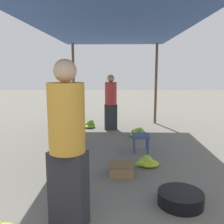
{
  "coord_description": "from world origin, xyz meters",
  "views": [
    {
      "loc": [
        0.13,
        -1.54,
        1.65
      ],
      "look_at": [
        0.0,
        3.21,
        0.86
      ],
      "focal_mm": 40.0,
      "sensor_mm": 36.0,
      "label": 1
    }
  ],
  "objects_px": {
    "stool": "(141,138)",
    "banana_pile_right_1": "(139,133)",
    "banana_pile_left_0": "(66,176)",
    "banana_pile_left_2": "(76,143)",
    "crate_near": "(121,169)",
    "basin_black": "(181,198)",
    "shopper_walking_mid": "(111,101)",
    "vendor_foreground": "(67,143)",
    "banana_pile_right_0": "(147,162)",
    "banana_pile_left_1": "(89,125)"
  },
  "relations": [
    {
      "from": "stool",
      "to": "banana_pile_right_1",
      "type": "height_order",
      "value": "stool"
    },
    {
      "from": "banana_pile_left_0",
      "to": "banana_pile_left_2",
      "type": "xyz_separation_m",
      "value": [
        -0.14,
        1.64,
        0.02
      ]
    },
    {
      "from": "crate_near",
      "to": "banana_pile_right_1",
      "type": "bearing_deg",
      "value": 78.47
    },
    {
      "from": "banana_pile_left_0",
      "to": "crate_near",
      "type": "height_order",
      "value": "banana_pile_left_0"
    },
    {
      "from": "banana_pile_left_0",
      "to": "banana_pile_right_1",
      "type": "height_order",
      "value": "banana_pile_right_1"
    },
    {
      "from": "banana_pile_left_2",
      "to": "banana_pile_right_1",
      "type": "distance_m",
      "value": 1.75
    },
    {
      "from": "banana_pile_left_2",
      "to": "crate_near",
      "type": "distance_m",
      "value": 1.69
    },
    {
      "from": "basin_black",
      "to": "shopper_walking_mid",
      "type": "xyz_separation_m",
      "value": [
        -0.99,
        4.01,
        0.72
      ]
    },
    {
      "from": "banana_pile_left_2",
      "to": "shopper_walking_mid",
      "type": "relative_size",
      "value": 0.26
    },
    {
      "from": "vendor_foreground",
      "to": "banana_pile_right_0",
      "type": "distance_m",
      "value": 2.16
    },
    {
      "from": "banana_pile_right_0",
      "to": "crate_near",
      "type": "relative_size",
      "value": 1.19
    },
    {
      "from": "banana_pile_left_2",
      "to": "shopper_walking_mid",
      "type": "height_order",
      "value": "shopper_walking_mid"
    },
    {
      "from": "stool",
      "to": "basin_black",
      "type": "height_order",
      "value": "stool"
    },
    {
      "from": "banana_pile_right_1",
      "to": "crate_near",
      "type": "height_order",
      "value": "banana_pile_right_1"
    },
    {
      "from": "banana_pile_right_1",
      "to": "shopper_walking_mid",
      "type": "bearing_deg",
      "value": 134.91
    },
    {
      "from": "banana_pile_right_1",
      "to": "banana_pile_left_1",
      "type": "bearing_deg",
      "value": 145.51
    },
    {
      "from": "basin_black",
      "to": "shopper_walking_mid",
      "type": "bearing_deg",
      "value": 103.94
    },
    {
      "from": "basin_black",
      "to": "banana_pile_right_0",
      "type": "xyz_separation_m",
      "value": [
        -0.28,
        1.27,
        -0.01
      ]
    },
    {
      "from": "banana_pile_right_0",
      "to": "crate_near",
      "type": "xyz_separation_m",
      "value": [
        -0.45,
        -0.37,
        0.01
      ]
    },
    {
      "from": "stool",
      "to": "banana_pile_right_0",
      "type": "distance_m",
      "value": 0.81
    },
    {
      "from": "banana_pile_left_0",
      "to": "shopper_walking_mid",
      "type": "xyz_separation_m",
      "value": [
        0.57,
        3.36,
        0.73
      ]
    },
    {
      "from": "banana_pile_left_0",
      "to": "banana_pile_right_0",
      "type": "height_order",
      "value": "banana_pile_left_0"
    },
    {
      "from": "stool",
      "to": "banana_pile_left_2",
      "type": "distance_m",
      "value": 1.42
    },
    {
      "from": "banana_pile_right_1",
      "to": "basin_black",
      "type": "bearing_deg",
      "value": -85.66
    },
    {
      "from": "stool",
      "to": "banana_pile_left_1",
      "type": "bearing_deg",
      "value": 121.58
    },
    {
      "from": "stool",
      "to": "basin_black",
      "type": "bearing_deg",
      "value": -81.13
    },
    {
      "from": "banana_pile_left_0",
      "to": "crate_near",
      "type": "xyz_separation_m",
      "value": [
        0.84,
        0.26,
        0.01
      ]
    },
    {
      "from": "banana_pile_right_0",
      "to": "banana_pile_right_1",
      "type": "relative_size",
      "value": 0.82
    },
    {
      "from": "stool",
      "to": "banana_pile_left_1",
      "type": "distance_m",
      "value": 2.56
    },
    {
      "from": "stool",
      "to": "shopper_walking_mid",
      "type": "bearing_deg",
      "value": 109.03
    },
    {
      "from": "shopper_walking_mid",
      "to": "banana_pile_right_1",
      "type": "bearing_deg",
      "value": -45.09
    },
    {
      "from": "basin_black",
      "to": "banana_pile_left_2",
      "type": "distance_m",
      "value": 2.85
    },
    {
      "from": "basin_black",
      "to": "banana_pile_left_1",
      "type": "height_order",
      "value": "banana_pile_left_1"
    },
    {
      "from": "stool",
      "to": "shopper_walking_mid",
      "type": "relative_size",
      "value": 0.24
    },
    {
      "from": "vendor_foreground",
      "to": "banana_pile_left_1",
      "type": "distance_m",
      "value": 4.74
    },
    {
      "from": "banana_pile_left_2",
      "to": "crate_near",
      "type": "height_order",
      "value": "banana_pile_left_2"
    },
    {
      "from": "shopper_walking_mid",
      "to": "banana_pile_left_0",
      "type": "bearing_deg",
      "value": -99.69
    },
    {
      "from": "basin_black",
      "to": "shopper_walking_mid",
      "type": "distance_m",
      "value": 4.19
    },
    {
      "from": "banana_pile_left_2",
      "to": "banana_pile_right_1",
      "type": "bearing_deg",
      "value": 33.67
    },
    {
      "from": "basin_black",
      "to": "stool",
      "type": "bearing_deg",
      "value": 98.87
    },
    {
      "from": "stool",
      "to": "banana_pile_right_1",
      "type": "bearing_deg",
      "value": 86.56
    },
    {
      "from": "banana_pile_right_0",
      "to": "vendor_foreground",
      "type": "bearing_deg",
      "value": -121.22
    },
    {
      "from": "vendor_foreground",
      "to": "banana_pile_left_1",
      "type": "xyz_separation_m",
      "value": [
        -0.35,
        4.66,
        -0.84
      ]
    },
    {
      "from": "stool",
      "to": "banana_pile_left_0",
      "type": "xyz_separation_m",
      "value": [
        -1.25,
        -1.41,
        -0.22
      ]
    },
    {
      "from": "banana_pile_left_1",
      "to": "shopper_walking_mid",
      "type": "relative_size",
      "value": 0.3
    },
    {
      "from": "vendor_foreground",
      "to": "banana_pile_right_0",
      "type": "xyz_separation_m",
      "value": [
        1.03,
        1.7,
        -0.84
      ]
    },
    {
      "from": "banana_pile_left_1",
      "to": "banana_pile_right_1",
      "type": "height_order",
      "value": "banana_pile_left_1"
    },
    {
      "from": "shopper_walking_mid",
      "to": "basin_black",
      "type": "bearing_deg",
      "value": -76.06
    },
    {
      "from": "vendor_foreground",
      "to": "stool",
      "type": "bearing_deg",
      "value": 68.32
    },
    {
      "from": "stool",
      "to": "banana_pile_right_1",
      "type": "distance_m",
      "value": 1.23
    }
  ]
}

